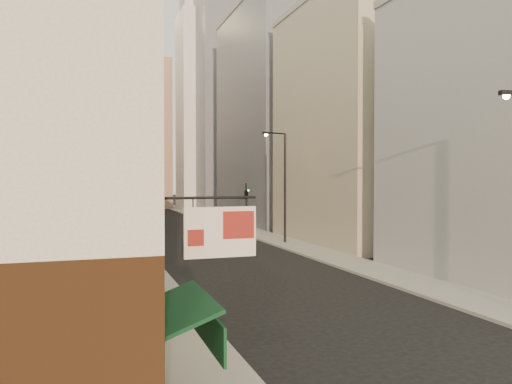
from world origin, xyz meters
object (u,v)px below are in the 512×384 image
at_px(traffic_light_left, 111,200).
at_px(white_tower, 202,104).
at_px(traffic_light_right, 246,193).
at_px(clock_tower, 131,117).
at_px(streetlamp_mid, 283,181).

bearing_deg(traffic_light_left, white_tower, -99.89).
distance_m(white_tower, traffic_light_right, 38.04).
distance_m(clock_tower, white_tower, 17.83).
bearing_deg(traffic_light_right, white_tower, -111.88).
height_order(clock_tower, traffic_light_right, clock_tower).
distance_m(clock_tower, traffic_light_right, 51.45).
bearing_deg(traffic_light_left, traffic_light_right, -162.12).
bearing_deg(streetlamp_mid, traffic_light_right, 67.82).
bearing_deg(traffic_light_right, streetlamp_mid, 69.73).
xyz_separation_m(white_tower, traffic_light_left, (-17.03, -35.48, -15.22)).
relative_size(white_tower, traffic_light_left, 8.30).
relative_size(streetlamp_mid, traffic_light_left, 1.84).
bearing_deg(white_tower, clock_tower, 128.16).
xyz_separation_m(clock_tower, white_tower, (11.00, -14.00, 0.97)).
xyz_separation_m(traffic_light_left, traffic_light_right, (13.90, 0.52, 0.56)).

